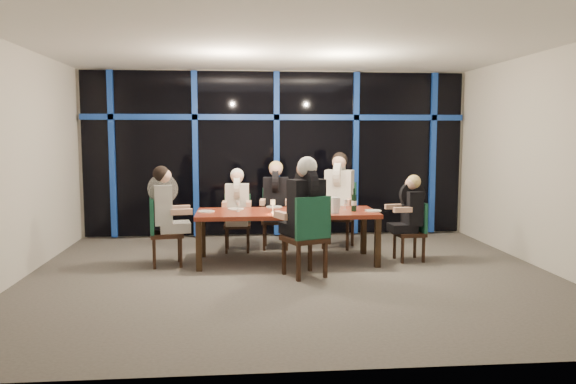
% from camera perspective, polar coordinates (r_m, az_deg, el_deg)
% --- Properties ---
extents(room, '(7.04, 7.00, 3.02)m').
position_cam_1_polar(room, '(7.26, 0.43, 7.18)').
color(room, '#5E5953').
rests_on(room, ground).
extents(window_wall, '(6.86, 0.43, 2.94)m').
position_cam_1_polar(window_wall, '(10.19, -1.12, 4.17)').
color(window_wall, black).
rests_on(window_wall, ground).
extents(dining_table, '(2.60, 1.00, 0.75)m').
position_cam_1_polar(dining_table, '(8.15, -0.13, -2.43)').
color(dining_table, maroon).
rests_on(dining_table, ground).
extents(chair_far_left, '(0.43, 0.43, 0.90)m').
position_cam_1_polar(chair_far_left, '(9.02, -5.15, -2.78)').
color(chair_far_left, black).
rests_on(chair_far_left, ground).
extents(chair_far_mid, '(0.50, 0.50, 0.97)m').
position_cam_1_polar(chair_far_mid, '(9.21, -1.23, -2.31)').
color(chair_far_mid, black).
rests_on(chair_far_mid, ground).
extents(chair_far_right, '(0.65, 0.65, 1.07)m').
position_cam_1_polar(chair_far_right, '(9.33, 5.28, -1.91)').
color(chair_far_right, black).
rests_on(chair_far_right, ground).
extents(chair_end_left, '(0.52, 0.52, 0.97)m').
position_cam_1_polar(chair_end_left, '(8.13, -12.84, -3.60)').
color(chair_end_left, black).
rests_on(chair_end_left, ground).
extents(chair_end_right, '(0.43, 0.43, 0.87)m').
position_cam_1_polar(chair_end_right, '(8.48, 12.70, -3.59)').
color(chair_end_right, black).
rests_on(chair_end_right, ground).
extents(chair_near_mid, '(0.65, 0.65, 1.07)m').
position_cam_1_polar(chair_near_mid, '(7.27, 2.06, -4.11)').
color(chair_near_mid, black).
rests_on(chair_near_mid, ground).
extents(diner_far_left, '(0.46, 0.57, 0.88)m').
position_cam_1_polar(diner_far_left, '(8.89, -5.19, -0.57)').
color(diner_far_left, silver).
rests_on(diner_far_left, ground).
extents(diner_far_mid, '(0.51, 0.63, 0.95)m').
position_cam_1_polar(diner_far_mid, '(9.08, -1.25, 0.02)').
color(diner_far_mid, black).
rests_on(diner_far_mid, ground).
extents(diner_far_right, '(0.67, 0.73, 1.04)m').
position_cam_1_polar(diner_far_right, '(9.19, 5.17, 0.61)').
color(diner_far_right, silver).
rests_on(diner_far_right, ground).
extents(diner_end_left, '(0.64, 0.52, 0.94)m').
position_cam_1_polar(diner_end_left, '(8.08, -12.32, -0.89)').
color(diner_end_left, black).
rests_on(diner_end_left, ground).
extents(diner_end_right, '(0.56, 0.45, 0.84)m').
position_cam_1_polar(diner_end_right, '(8.41, 12.29, -1.29)').
color(diner_end_right, black).
rests_on(diner_end_right, ground).
extents(diner_near_mid, '(0.67, 0.74, 1.05)m').
position_cam_1_polar(diner_near_mid, '(7.29, 1.72, -0.72)').
color(diner_near_mid, black).
rests_on(diner_near_mid, ground).
extents(plate_far_left, '(0.24, 0.24, 0.01)m').
position_cam_1_polar(plate_far_left, '(8.35, -5.33, -1.73)').
color(plate_far_left, white).
rests_on(plate_far_left, dining_table).
extents(plate_far_mid, '(0.24, 0.24, 0.01)m').
position_cam_1_polar(plate_far_mid, '(8.55, -1.40, -1.52)').
color(plate_far_mid, white).
rests_on(plate_far_mid, dining_table).
extents(plate_far_right, '(0.24, 0.24, 0.01)m').
position_cam_1_polar(plate_far_right, '(8.68, 4.31, -1.42)').
color(plate_far_right, white).
rests_on(plate_far_right, dining_table).
extents(plate_end_left, '(0.24, 0.24, 0.01)m').
position_cam_1_polar(plate_end_left, '(8.14, -8.33, -1.96)').
color(plate_end_left, white).
rests_on(plate_end_left, dining_table).
extents(plate_end_right, '(0.24, 0.24, 0.01)m').
position_cam_1_polar(plate_end_right, '(8.22, 8.64, -1.89)').
color(plate_end_right, white).
rests_on(plate_end_right, dining_table).
extents(plate_near_mid, '(0.24, 0.24, 0.01)m').
position_cam_1_polar(plate_near_mid, '(7.82, -0.32, -2.23)').
color(plate_near_mid, white).
rests_on(plate_near_mid, dining_table).
extents(wine_bottle, '(0.08, 0.08, 0.33)m').
position_cam_1_polar(wine_bottle, '(8.16, 6.72, -1.07)').
color(wine_bottle, black).
rests_on(wine_bottle, dining_table).
extents(water_pitcher, '(0.14, 0.12, 0.22)m').
position_cam_1_polar(water_pitcher, '(7.95, 4.80, -1.35)').
color(water_pitcher, silver).
rests_on(water_pitcher, dining_table).
extents(tea_light, '(0.05, 0.05, 0.03)m').
position_cam_1_polar(tea_light, '(7.82, -1.38, -2.17)').
color(tea_light, '#F6974A').
rests_on(tea_light, dining_table).
extents(wine_glass_a, '(0.07, 0.07, 0.18)m').
position_cam_1_polar(wine_glass_a, '(8.00, -1.56, -1.13)').
color(wine_glass_a, silver).
rests_on(wine_glass_a, dining_table).
extents(wine_glass_b, '(0.07, 0.07, 0.18)m').
position_cam_1_polar(wine_glass_b, '(8.27, 0.95, -0.91)').
color(wine_glass_b, silver).
rests_on(wine_glass_b, dining_table).
extents(wine_glass_c, '(0.07, 0.07, 0.18)m').
position_cam_1_polar(wine_glass_c, '(8.10, 3.45, -1.07)').
color(wine_glass_c, silver).
rests_on(wine_glass_c, dining_table).
extents(wine_glass_d, '(0.06, 0.06, 0.16)m').
position_cam_1_polar(wine_glass_d, '(8.09, -5.13, -1.20)').
color(wine_glass_d, white).
rests_on(wine_glass_d, dining_table).
extents(wine_glass_e, '(0.06, 0.06, 0.16)m').
position_cam_1_polar(wine_glass_e, '(8.29, 5.84, -1.04)').
color(wine_glass_e, white).
rests_on(wine_glass_e, dining_table).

